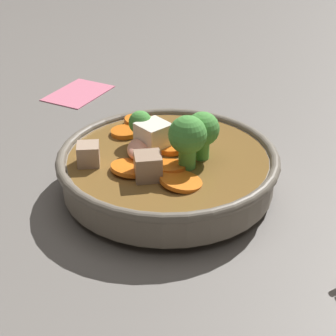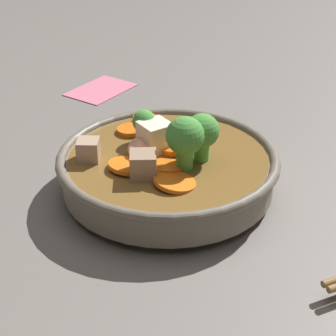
{
  "view_description": "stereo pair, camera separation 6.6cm",
  "coord_description": "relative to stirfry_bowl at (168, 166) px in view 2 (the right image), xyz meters",
  "views": [
    {
      "loc": [
        0.39,
        0.42,
        0.36
      ],
      "look_at": [
        0.0,
        0.0,
        0.03
      ],
      "focal_mm": 60.0,
      "sensor_mm": 36.0,
      "label": 1
    },
    {
      "loc": [
        0.34,
        0.46,
        0.36
      ],
      "look_at": [
        0.0,
        0.0,
        0.03
      ],
      "focal_mm": 60.0,
      "sensor_mm": 36.0,
      "label": 2
    }
  ],
  "objects": [
    {
      "name": "ground_plane",
      "position": [
        -0.0,
        -0.0,
        -0.04
      ],
      "size": [
        3.0,
        3.0,
        0.0
      ],
      "primitive_type": "plane",
      "color": "slate"
    },
    {
      "name": "stirfry_bowl",
      "position": [
        0.0,
        0.0,
        0.0
      ],
      "size": [
        0.26,
        0.26,
        0.11
      ],
      "color": "slate",
      "rests_on": "ground_plane"
    },
    {
      "name": "napkin",
      "position": [
        -0.1,
        -0.33,
        -0.03
      ],
      "size": [
        0.13,
        0.11,
        0.0
      ],
      "color": "#D16B84",
      "rests_on": "ground_plane"
    }
  ]
}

